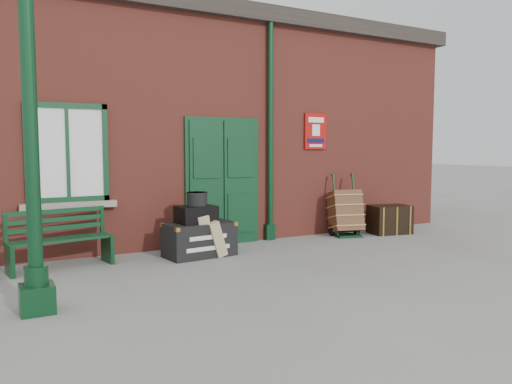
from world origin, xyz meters
TOP-DOWN VIEW (x-y plane):
  - ground at (0.00, 0.00)m, footprint 80.00×80.00m
  - station_building at (-0.00, 3.49)m, footprint 10.30×4.30m
  - canopy_column at (-3.60, -1.00)m, footprint 0.34×0.34m
  - bench at (-3.12, 0.99)m, footprint 1.46×0.63m
  - houdini_trunk at (-1.05, 0.75)m, footprint 1.13×0.70m
  - strongbox at (-1.10, 0.75)m, footprint 0.63×0.49m
  - hatbox at (-1.07, 0.78)m, footprint 0.35×0.35m
  - suitcase_back at (-1.05, 0.74)m, footprint 0.32×0.49m
  - suitcase_front at (-0.87, 0.64)m, footprint 0.36×0.45m
  - porter_trolley at (2.18, 1.11)m, footprint 0.72×0.76m
  - dark_trunk at (3.13, 0.88)m, footprint 0.87×0.65m

SIDE VIEW (x-z plane):
  - ground at x=0.00m, z-range 0.00..0.00m
  - houdini_trunk at x=-1.05m, z-range 0.00..0.54m
  - dark_trunk at x=3.13m, z-range 0.00..0.57m
  - suitcase_front at x=-0.87m, z-range 0.00..0.59m
  - suitcase_back at x=-1.05m, z-range 0.00..0.68m
  - bench at x=-3.12m, z-range 0.00..0.87m
  - porter_trolley at x=2.18m, z-range -0.13..1.06m
  - strongbox at x=-1.10m, z-range 0.54..0.81m
  - hatbox at x=-1.07m, z-range 0.81..1.02m
  - canopy_column at x=-3.60m, z-range -0.40..3.21m
  - station_building at x=0.00m, z-range -0.02..4.34m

